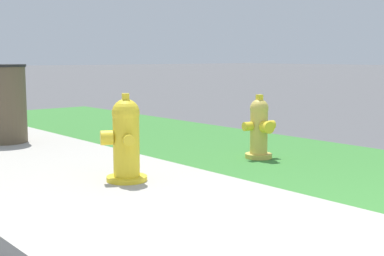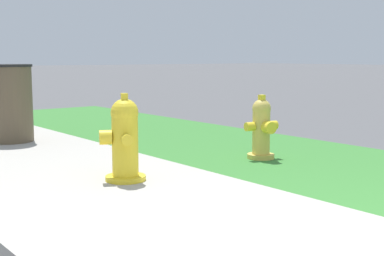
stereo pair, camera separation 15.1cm
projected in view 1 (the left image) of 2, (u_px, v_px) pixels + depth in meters
name	position (u px, v px, depth m)	size (l,w,h in m)	color
fire_hydrant_near_corner	(126.00, 140.00, 4.38)	(0.40, 0.38, 0.74)	yellow
fire_hydrant_across_street	(259.00, 128.00, 5.41)	(0.34, 0.37, 0.65)	gold
trash_bin	(3.00, 104.00, 6.36)	(0.56, 0.56, 0.94)	brown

